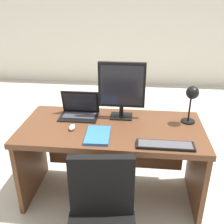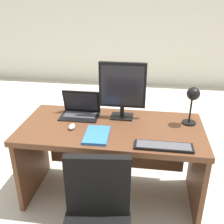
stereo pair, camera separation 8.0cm
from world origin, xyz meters
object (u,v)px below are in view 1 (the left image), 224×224
(desk_lamp, at_px, (192,97))
(book, at_px, (98,135))
(laptop, at_px, (80,108))
(mouse, at_px, (72,127))
(desk, at_px, (112,144))
(monitor, at_px, (122,87))
(keyboard, at_px, (165,145))

(desk_lamp, bearing_deg, book, -157.45)
(laptop, height_order, mouse, laptop)
(laptop, distance_m, mouse, 0.30)
(desk, distance_m, monitor, 0.52)
(laptop, relative_size, desk_lamp, 1.02)
(monitor, height_order, laptop, monitor)
(monitor, bearing_deg, keyboard, -52.71)
(mouse, relative_size, book, 0.30)
(laptop, xyz_separation_m, desk_lamp, (0.99, -0.07, 0.18))
(keyboard, height_order, mouse, mouse)
(monitor, distance_m, laptop, 0.45)
(desk, distance_m, mouse, 0.42)
(desk, relative_size, laptop, 4.50)
(desk_lamp, height_order, book, desk_lamp)
(keyboard, bearing_deg, mouse, 165.72)
(desk, bearing_deg, mouse, -158.30)
(monitor, distance_m, book, 0.50)
(laptop, bearing_deg, monitor, -0.89)
(desk_lamp, xyz_separation_m, book, (-0.76, -0.32, -0.24))
(monitor, distance_m, desk_lamp, 0.61)
(monitor, relative_size, keyboard, 1.18)
(book, bearing_deg, monitor, 67.13)
(mouse, distance_m, desk_lamp, 1.05)
(desk, height_order, keyboard, keyboard)
(mouse, distance_m, book, 0.25)
(monitor, bearing_deg, book, -112.87)
(book, bearing_deg, keyboard, -10.21)
(keyboard, distance_m, book, 0.54)
(mouse, xyz_separation_m, desk_lamp, (1.00, 0.22, 0.23))
(monitor, xyz_separation_m, keyboard, (0.37, -0.48, -0.28))
(monitor, height_order, mouse, monitor)
(book, bearing_deg, desk_lamp, 22.55)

